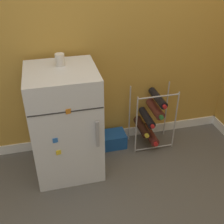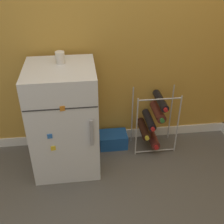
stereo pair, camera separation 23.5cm
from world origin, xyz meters
The scene contains 6 objects.
ground_plane centered at (0.00, 0.00, 0.00)m, with size 14.00×14.00×0.00m, color #56544F.
wall_back centered at (0.00, 0.57, 1.24)m, with size 7.06×0.07×2.50m.
mini_fridge centered at (-0.54, 0.24, 0.45)m, with size 0.52×0.53×0.90m.
wine_rack centered at (0.23, 0.37, 0.29)m, with size 0.38×0.31×0.58m.
soda_box centered at (-0.12, 0.42, 0.07)m, with size 0.26×0.18×0.14m.
fridge_top_cup centered at (-0.53, 0.32, 0.94)m, with size 0.07×0.07×0.09m.
Camera 2 is at (-0.40, -1.68, 1.68)m, focal length 45.00 mm.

